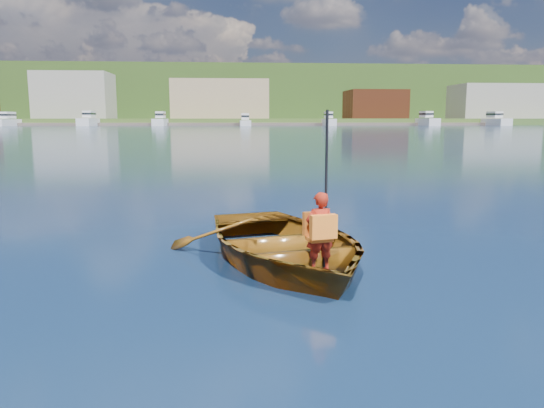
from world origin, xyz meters
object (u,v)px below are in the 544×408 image
object	(u,v)px
dock	(228,124)
marina_yachts	(247,121)
child_paddler	(320,230)
rowboat	(284,244)

from	to	relation	value
dock	marina_yachts	size ratio (longest dim) A/B	1.13
marina_yachts	child_paddler	bearing A→B (deg)	-91.28
rowboat	marina_yachts	size ratio (longest dim) A/B	0.03
rowboat	dock	world-z (taller)	dock
dock	marina_yachts	distance (m)	7.26
marina_yachts	rowboat	bearing A→B (deg)	-91.43
rowboat	child_paddler	world-z (taller)	child_paddler
dock	marina_yachts	world-z (taller)	marina_yachts
child_paddler	dock	size ratio (longest dim) A/B	0.01
child_paddler	dock	distance (m)	148.52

